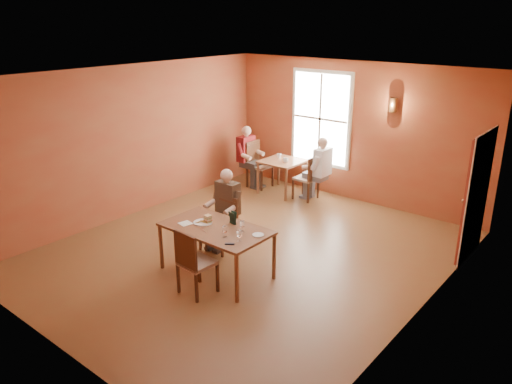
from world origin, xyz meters
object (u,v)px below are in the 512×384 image
Objects in this scene: main_table at (216,251)px; chair_diner_main at (221,225)px; chair_diner_maroon at (260,165)px; diner_maroon at (259,158)px; chair_diner_white at (306,177)px; second_table at (282,177)px; diner_white at (307,169)px; chair_empty at (197,261)px; diner_main at (220,215)px.

chair_diner_main is at bearing 127.57° from main_table.
diner_maroon is (-0.03, 0.00, 0.15)m from chair_diner_maroon.
chair_diner_white is at bearing 102.32° from main_table.
second_table is at bearing 90.00° from chair_diner_maroon.
chair_diner_main is 3.49m from diner_maroon.
chair_diner_maroon is at bearing 90.00° from diner_white.
diner_white is 1.27× the size of chair_diner_maroon.
chair_diner_main is at bearing 122.33° from chair_empty.
chair_diner_white is at bearing 0.00° from second_table.
diner_maroon is (-1.33, 0.00, 0.19)m from chair_diner_white.
diner_main is 1.40m from chair_empty.
chair_diner_white is 0.19m from diner_white.
chair_diner_white is 0.73× the size of diner_white.
chair_diner_main is at bearing -174.18° from chair_diner_white.
diner_white is (-0.78, 3.73, 0.29)m from main_table.
main_table is 3.82m from chair_diner_white.
diner_main is 1.56× the size of second_table.
chair_diner_maroon is 0.16m from diner_maroon.
main_table is 3.82m from diner_white.
chair_diner_white is at bearing -84.23° from diner_main.
diner_maroon is at bearing 180.00° from second_table.
chair_diner_maroon is (-2.30, 4.32, 0.04)m from chair_empty.
chair_diner_main is 0.20m from diner_main.
diner_maroon reaches higher than second_table.
chair_diner_maroon is (-1.61, 3.11, -0.13)m from diner_main.
diner_white is at bearing 0.00° from second_table.
diner_main is 0.98× the size of diner_white.
diner_maroon is (-1.36, 0.00, 0.01)m from diner_white.
diner_main is 0.97× the size of diner_maroon.
diner_main is at bearing -72.76° from second_table.
diner_maroon is at bearing -90.00° from chair_diner_maroon.
second_table is at bearing 90.00° from diner_white.
chair_empty is 4.91m from diner_maroon.
second_table is (-0.96, 3.11, -0.29)m from diner_main.
diner_maroon is at bearing 90.00° from diner_white.
diner_main is at bearing -174.23° from chair_diner_white.
chair_diner_maroon is (-1.61, 3.08, 0.07)m from chair_diner_main.
chair_diner_maroon is at bearing 180.00° from second_table.
second_table is (-1.65, 4.32, -0.13)m from chair_empty.
chair_diner_maroon is (-0.65, 0.00, 0.16)m from second_table.
chair_diner_main is 3.10m from diner_white.
main_table is at bearing 128.88° from diner_main.
diner_white reaches higher than chair_diner_white.
main_table is at bearing -167.68° from chair_diner_white.
chair_empty reaches higher than chair_diner_main.
main_table is 0.84m from diner_main.
second_table is 0.63× the size of diner_white.
main_table reaches higher than second_table.
diner_white reaches higher than second_table.
diner_main reaches higher than chair_empty.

